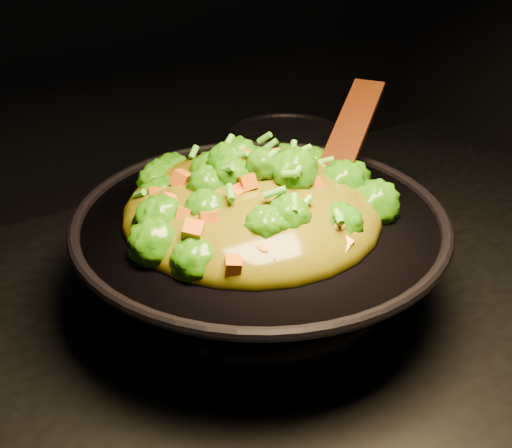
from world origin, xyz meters
TOP-DOWN VIEW (x-y plane):
  - wok at (-0.11, 0.07)m, footprint 0.55×0.55m
  - stir_fry at (-0.11, 0.07)m, footprint 0.38×0.38m
  - spatula at (0.03, 0.09)m, footprint 0.25×0.20m
  - back_pot at (0.11, 0.32)m, footprint 0.21×0.21m

SIDE VIEW (x-z plane):
  - back_pot at x=0.11m, z-range 0.90..1.01m
  - wok at x=-0.11m, z-range 0.90..1.03m
  - spatula at x=0.03m, z-range 1.02..1.13m
  - stir_fry at x=-0.11m, z-range 1.03..1.14m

